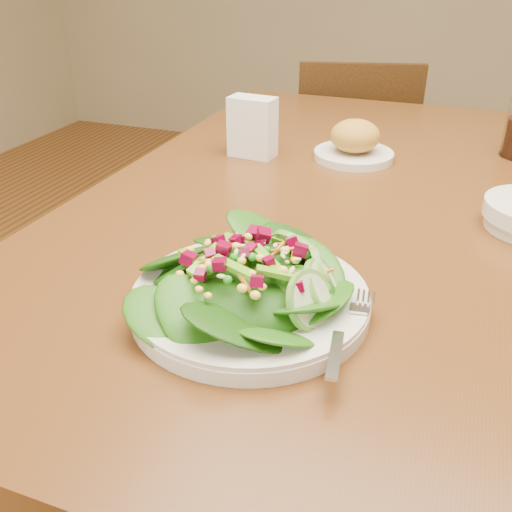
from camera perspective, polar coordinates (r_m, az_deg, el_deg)
name	(u,v)px	position (r m, az deg, el deg)	size (l,w,h in m)	color
ground_plane	(328,488)	(1.47, 7.19, -22.05)	(5.00, 5.00, 0.00)	#9A6021
dining_table	(349,247)	(1.05, 9.32, 0.92)	(0.90, 1.40, 0.75)	#562A15
chair_far	(350,177)	(1.98, 9.41, 7.81)	(0.47, 0.47, 0.83)	#3B230A
salad_plate	(258,288)	(0.67, 0.19, -3.22)	(0.29, 0.28, 0.08)	silver
bread_plate	(354,143)	(1.18, 9.82, 11.05)	(0.16, 0.16, 0.08)	silver
napkin_holder	(252,125)	(1.18, -0.36, 12.93)	(0.10, 0.06, 0.12)	white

